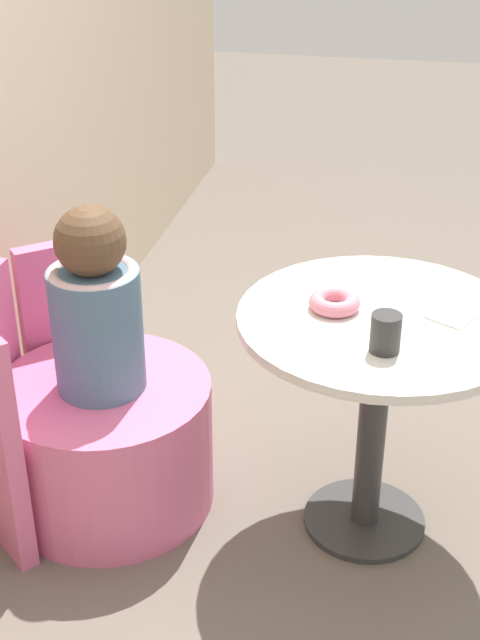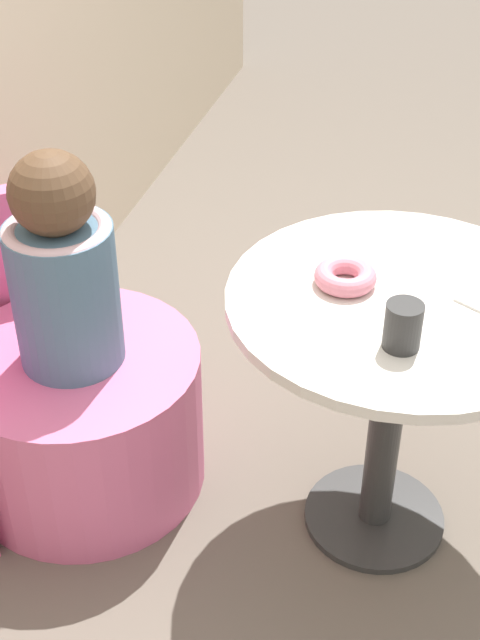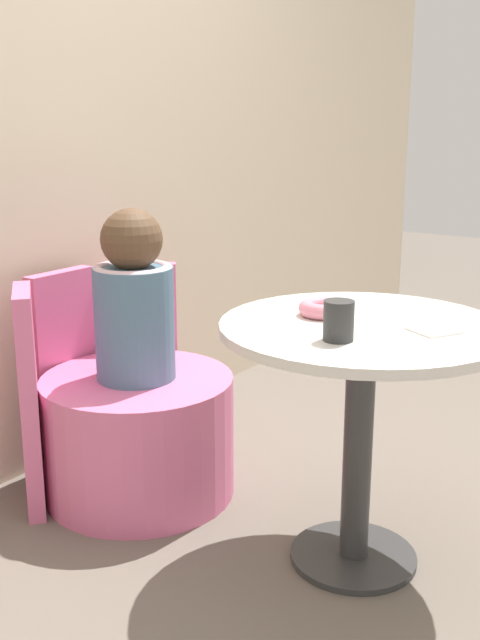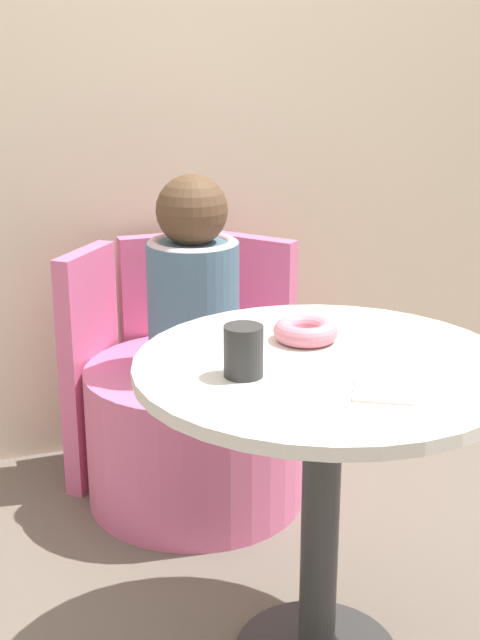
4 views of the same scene
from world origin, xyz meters
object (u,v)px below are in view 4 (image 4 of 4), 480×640
(round_table, at_px, (323,432))
(child_figure, at_px, (194,281))
(cup, at_px, (243,351))
(tub_chair, at_px, (196,433))
(donut, at_px, (306,331))

(round_table, height_order, child_figure, child_figure)
(cup, bearing_deg, tub_chair, 80.11)
(round_table, distance_m, tub_chair, 0.80)
(child_figure, relative_size, donut, 4.03)
(donut, xyz_separation_m, cup, (-0.18, -0.14, 0.03))
(round_table, relative_size, child_figure, 1.39)
(round_table, bearing_deg, donut, 84.45)
(tub_chair, xyz_separation_m, child_figure, (-0.00, 0.00, 0.43))
(child_figure, height_order, donut, child_figure)
(tub_chair, height_order, donut, donut)
(round_table, bearing_deg, child_figure, 92.89)
(round_table, xyz_separation_m, donut, (0.01, 0.12, 0.16))
(donut, relative_size, cup, 1.38)
(tub_chair, xyz_separation_m, donut, (0.05, -0.61, 0.49))
(child_figure, height_order, cup, child_figure)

